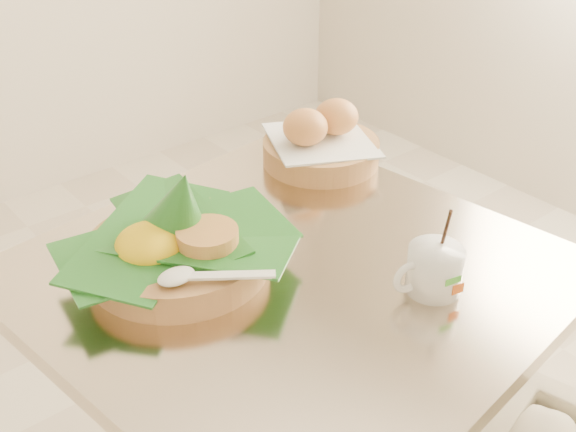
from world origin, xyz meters
TOP-DOWN VIEW (x-y plane):
  - cafe_table at (0.11, -0.03)m, footprint 0.78×0.78m
  - rice_basket at (-0.01, 0.08)m, footprint 0.33×0.33m
  - bread_basket at (0.37, 0.20)m, footprint 0.24×0.24m
  - coffee_mug at (0.23, -0.19)m, footprint 0.11×0.08m

SIDE VIEW (x-z plane):
  - cafe_table at x=0.11m, z-range 0.15..0.90m
  - coffee_mug at x=0.23m, z-range 0.72..0.85m
  - bread_basket at x=0.37m, z-range 0.73..0.85m
  - rice_basket at x=-0.01m, z-range 0.71..0.88m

